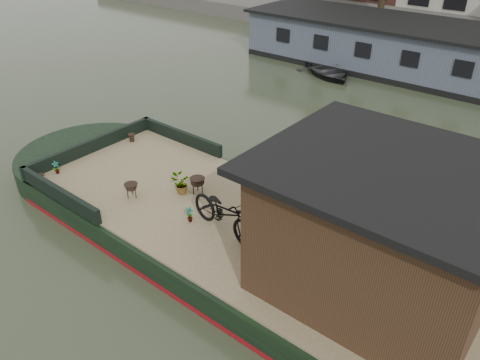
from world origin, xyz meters
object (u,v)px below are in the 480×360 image
Objects in this scene: potted_plant_a at (189,215)px; brazier_front at (132,191)px; cabin at (382,229)px; dinghy at (329,68)px; bicycle at (224,213)px; brazier_rear at (198,186)px.

potted_plant_a is 1.69m from brazier_front.
dinghy is at bearing 122.88° from cabin.
potted_plant_a is at bearing -170.39° from cabin.
cabin reaches higher than bicycle.
bicycle is 5.40× the size of potted_plant_a.
bicycle is at bearing 12.42° from potted_plant_a.
potted_plant_a is 0.11× the size of dinghy.
cabin reaches higher than potted_plant_a.
brazier_rear is (1.04, 1.08, 0.02)m from brazier_front.
bicycle is (-3.00, -0.47, -0.74)m from cabin.
bicycle reaches higher than potted_plant_a.
brazier_rear is at bearing 176.42° from cabin.
potted_plant_a is 0.96× the size of brazier_front.
bicycle is at bearing -125.96° from dinghy.
cabin is 4.01m from potted_plant_a.
potted_plant_a is 0.85× the size of brazier_rear.
brazier_front is at bearing -137.32° from dinghy.
cabin is at bearing -72.68° from bicycle.
brazier_front is 12.46m from dinghy.
brazier_front is (-2.49, -0.33, -0.31)m from bicycle.
dinghy is at bearing 106.61° from potted_plant_a.
brazier_front is at bearing -174.79° from potted_plant_a.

